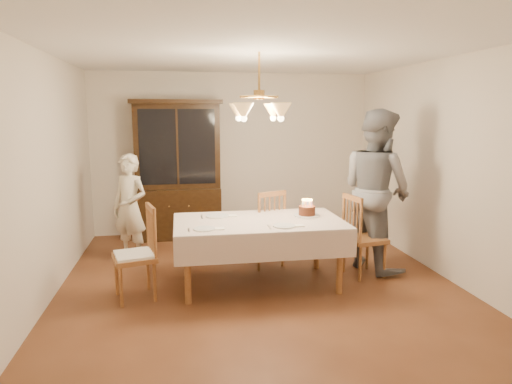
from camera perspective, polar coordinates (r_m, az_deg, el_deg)
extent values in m
plane|color=#572D18|center=(5.39, 0.36, -11.42)|extent=(5.00, 5.00, 0.00)
plane|color=white|center=(5.07, 0.40, 17.13)|extent=(5.00, 5.00, 0.00)
plane|color=beige|center=(7.53, -2.95, 4.81)|extent=(4.50, 0.00, 4.50)
plane|color=beige|center=(2.68, 9.74, -4.39)|extent=(4.50, 0.00, 4.50)
plane|color=beige|center=(5.18, -24.95, 1.65)|extent=(0.00, 5.00, 5.00)
plane|color=beige|center=(5.89, 22.49, 2.69)|extent=(0.00, 5.00, 5.00)
cube|color=brown|center=(5.18, 0.37, -3.86)|extent=(1.80, 1.00, 0.04)
cube|color=beige|center=(5.17, 0.37, -3.61)|extent=(1.90, 1.10, 0.01)
cylinder|color=brown|center=(4.81, -8.55, -9.73)|extent=(0.07, 0.07, 0.71)
cylinder|color=brown|center=(5.10, 10.43, -8.64)|extent=(0.07, 0.07, 0.71)
cylinder|color=brown|center=(5.60, -8.74, -6.88)|extent=(0.07, 0.07, 0.71)
cylinder|color=brown|center=(5.86, 7.61, -6.12)|extent=(0.07, 0.07, 0.71)
cube|color=black|center=(7.35, -9.56, -2.54)|extent=(1.30, 0.50, 0.80)
cube|color=black|center=(7.25, -9.80, 5.68)|extent=(1.30, 0.40, 1.30)
cube|color=black|center=(7.05, -9.80, 5.56)|extent=(1.14, 0.01, 1.14)
cube|color=black|center=(7.18, -9.96, 11.06)|extent=(1.38, 0.54, 0.06)
cube|color=brown|center=(5.91, 0.97, -4.95)|extent=(0.57, 0.56, 0.05)
cube|color=brown|center=(5.64, 2.04, -0.24)|extent=(0.38, 0.18, 0.06)
cylinder|color=brown|center=(6.20, 1.52, -6.48)|extent=(0.04, 0.04, 0.43)
cylinder|color=brown|center=(6.02, -1.37, -6.99)|extent=(0.04, 0.04, 0.43)
cylinder|color=brown|center=(5.93, 3.34, -7.26)|extent=(0.04, 0.04, 0.43)
cylinder|color=brown|center=(5.74, 0.37, -7.82)|extent=(0.04, 0.04, 0.43)
cube|color=brown|center=(5.03, -14.97, -7.94)|extent=(0.51, 0.53, 0.05)
cube|color=brown|center=(4.93, -13.05, -1.96)|extent=(0.13, 0.40, 0.06)
cylinder|color=brown|center=(5.25, -17.03, -9.97)|extent=(0.04, 0.04, 0.43)
cylinder|color=brown|center=(4.91, -16.50, -11.33)|extent=(0.04, 0.04, 0.43)
cylinder|color=brown|center=(5.29, -13.33, -9.63)|extent=(0.04, 0.04, 0.43)
cylinder|color=brown|center=(4.96, -12.54, -10.94)|extent=(0.04, 0.04, 0.43)
cube|color=white|center=(5.02, -14.99, -7.56)|extent=(0.47, 0.48, 0.03)
cube|color=brown|center=(5.70, 13.42, -5.75)|extent=(0.50, 0.51, 0.05)
cube|color=brown|center=(5.49, 11.99, -0.73)|extent=(0.11, 0.40, 0.06)
cylinder|color=brown|center=(5.73, 15.77, -8.25)|extent=(0.04, 0.04, 0.43)
cylinder|color=brown|center=(6.00, 13.73, -7.31)|extent=(0.04, 0.04, 0.43)
cylinder|color=brown|center=(5.54, 12.89, -8.74)|extent=(0.04, 0.04, 0.43)
cylinder|color=brown|center=(5.83, 10.94, -7.74)|extent=(0.04, 0.04, 0.43)
imported|color=#F2E8CC|center=(6.24, -15.48, -1.97)|extent=(0.63, 0.58, 1.44)
imported|color=slate|center=(5.91, 14.78, 0.24)|extent=(1.04, 1.17, 2.01)
cylinder|color=white|center=(5.41, 6.37, -2.94)|extent=(0.30, 0.30, 0.01)
cylinder|color=#3C190D|center=(5.40, 6.39, -2.32)|extent=(0.19, 0.19, 0.11)
cylinder|color=#598CD8|center=(5.40, 7.00, -1.38)|extent=(0.01, 0.01, 0.07)
sphere|color=#FFB23F|center=(5.39, 7.01, -0.96)|extent=(0.01, 0.01, 0.01)
cylinder|color=pink|center=(5.42, 6.89, -1.34)|extent=(0.01, 0.01, 0.07)
sphere|color=#FFB23F|center=(5.41, 6.90, -0.92)|extent=(0.01, 0.01, 0.01)
cylinder|color=#EACC66|center=(5.43, 6.73, -1.31)|extent=(0.01, 0.01, 0.07)
sphere|color=#FFB23F|center=(5.42, 6.73, -0.89)|extent=(0.01, 0.01, 0.01)
cylinder|color=#598CD8|center=(5.44, 6.52, -1.29)|extent=(0.01, 0.01, 0.07)
sphere|color=#FFB23F|center=(5.43, 6.52, -0.87)|extent=(0.01, 0.01, 0.01)
cylinder|color=pink|center=(5.44, 6.29, -1.28)|extent=(0.01, 0.01, 0.07)
sphere|color=#FFB23F|center=(5.43, 6.30, -0.87)|extent=(0.01, 0.01, 0.01)
cylinder|color=#EACC66|center=(5.43, 6.08, -1.29)|extent=(0.01, 0.01, 0.07)
sphere|color=#FFB23F|center=(5.42, 6.09, -0.88)|extent=(0.01, 0.01, 0.01)
cylinder|color=#598CD8|center=(5.42, 5.91, -1.32)|extent=(0.01, 0.01, 0.07)
sphere|color=#FFB23F|center=(5.41, 5.92, -0.90)|extent=(0.01, 0.01, 0.01)
cylinder|color=pink|center=(5.40, 5.81, -1.36)|extent=(0.01, 0.01, 0.07)
sphere|color=#FFB23F|center=(5.39, 5.82, -0.94)|extent=(0.01, 0.01, 0.01)
cylinder|color=#EACC66|center=(5.38, 5.79, -1.40)|extent=(0.01, 0.01, 0.07)
sphere|color=#FFB23F|center=(5.37, 5.79, -0.98)|extent=(0.01, 0.01, 0.01)
cylinder|color=#598CD8|center=(5.36, 5.85, -1.44)|extent=(0.01, 0.01, 0.07)
sphere|color=#FFB23F|center=(5.35, 5.85, -1.02)|extent=(0.01, 0.01, 0.01)
cylinder|color=pink|center=(5.34, 5.98, -1.48)|extent=(0.01, 0.01, 0.07)
sphere|color=#FFB23F|center=(5.33, 5.99, -1.06)|extent=(0.01, 0.01, 0.01)
cylinder|color=#EACC66|center=(5.33, 6.18, -1.51)|extent=(0.01, 0.01, 0.07)
sphere|color=#FFB23F|center=(5.32, 6.19, -1.09)|extent=(0.01, 0.01, 0.01)
cylinder|color=#598CD8|center=(5.33, 6.40, -1.52)|extent=(0.01, 0.01, 0.07)
sphere|color=#FFB23F|center=(5.32, 6.41, -1.10)|extent=(0.01, 0.01, 0.01)
cylinder|color=pink|center=(5.33, 6.63, -1.52)|extent=(0.01, 0.01, 0.07)
sphere|color=#FFB23F|center=(5.32, 6.64, -1.10)|extent=(0.01, 0.01, 0.01)
cylinder|color=#EACC66|center=(5.34, 6.82, -1.50)|extent=(0.01, 0.01, 0.07)
sphere|color=#FFB23F|center=(5.33, 6.83, -1.08)|extent=(0.01, 0.01, 0.01)
cylinder|color=#598CD8|center=(5.36, 6.96, -1.46)|extent=(0.01, 0.01, 0.07)
sphere|color=#FFB23F|center=(5.35, 6.97, -1.04)|extent=(0.01, 0.01, 0.01)
cylinder|color=pink|center=(5.38, 7.02, -1.42)|extent=(0.01, 0.01, 0.07)
sphere|color=#FFB23F|center=(5.37, 7.03, -1.00)|extent=(0.01, 0.01, 0.01)
cylinder|color=white|center=(4.79, -6.49, -4.61)|extent=(0.23, 0.23, 0.02)
cube|color=silver|center=(4.78, -8.39, -4.71)|extent=(0.01, 0.16, 0.01)
cube|color=white|center=(4.80, -4.60, -4.57)|extent=(0.10, 0.10, 0.01)
cylinder|color=white|center=(4.89, 3.54, -4.26)|extent=(0.24, 0.24, 0.02)
cube|color=silver|center=(4.86, 1.66, -4.39)|extent=(0.01, 0.16, 0.01)
cube|color=white|center=(4.93, 5.40, -4.19)|extent=(0.10, 0.10, 0.01)
cylinder|color=white|center=(5.37, -4.87, -3.00)|extent=(0.27, 0.27, 0.02)
cube|color=silver|center=(5.36, -6.79, -3.10)|extent=(0.01, 0.16, 0.01)
cube|color=white|center=(5.39, -2.95, -2.96)|extent=(0.10, 0.10, 0.01)
cylinder|color=#BF8C3F|center=(5.05, 0.39, 14.88)|extent=(0.02, 0.02, 0.40)
cylinder|color=#BF8C3F|center=(5.03, 0.39, 12.05)|extent=(0.12, 0.12, 0.10)
cone|color=#D8994C|center=(5.26, 2.16, 9.98)|extent=(0.22, 0.22, 0.18)
sphere|color=#FFD899|center=(5.26, 2.16, 9.22)|extent=(0.07, 0.07, 0.07)
cone|color=#D8994C|center=(5.19, -2.18, 9.98)|extent=(0.22, 0.22, 0.18)
sphere|color=#FFD899|center=(5.19, -2.18, 9.21)|extent=(0.07, 0.07, 0.07)
cone|color=#D8994C|center=(4.80, -1.56, 10.01)|extent=(0.22, 0.22, 0.18)
sphere|color=#FFD899|center=(4.80, -1.55, 9.17)|extent=(0.07, 0.07, 0.07)
cone|color=#D8994C|center=(4.87, 3.13, 9.99)|extent=(0.22, 0.22, 0.18)
sphere|color=#FFD899|center=(4.87, 3.12, 9.17)|extent=(0.07, 0.07, 0.07)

